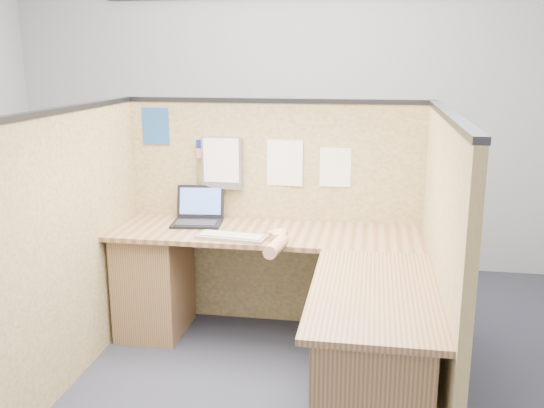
% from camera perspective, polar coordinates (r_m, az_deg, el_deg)
% --- Properties ---
extents(floor, '(5.00, 5.00, 0.00)m').
position_cam_1_polar(floor, '(3.47, -2.62, -17.38)').
color(floor, '#21222F').
rests_on(floor, ground).
extents(wall_back, '(5.00, 0.00, 5.00)m').
position_cam_1_polar(wall_back, '(5.21, 2.49, 9.38)').
color(wall_back, '#A1A3A6').
rests_on(wall_back, floor).
extents(cubicle_partitions, '(2.06, 1.83, 1.53)m').
position_cam_1_polar(cubicle_partitions, '(3.54, -1.30, -3.09)').
color(cubicle_partitions, brown).
rests_on(cubicle_partitions, floor).
extents(l_desk, '(1.95, 1.75, 0.73)m').
position_cam_1_polar(l_desk, '(3.51, 1.28, -9.77)').
color(l_desk, brown).
rests_on(l_desk, floor).
extents(laptop, '(0.34, 0.33, 0.23)m').
position_cam_1_polar(laptop, '(4.00, -6.85, -0.93)').
color(laptop, black).
rests_on(laptop, l_desk).
extents(keyboard, '(0.43, 0.19, 0.03)m').
position_cam_1_polar(keyboard, '(3.63, -3.85, -3.10)').
color(keyboard, gray).
rests_on(keyboard, l_desk).
extents(mouse, '(0.12, 0.07, 0.05)m').
position_cam_1_polar(mouse, '(3.57, 0.68, -3.18)').
color(mouse, '#B8B8BD').
rests_on(mouse, l_desk).
extents(hand_forearm, '(0.12, 0.41, 0.09)m').
position_cam_1_polar(hand_forearm, '(3.43, 0.49, -3.62)').
color(hand_forearm, tan).
rests_on(hand_forearm, l_desk).
extents(blue_poster, '(0.18, 0.00, 0.25)m').
position_cam_1_polar(blue_poster, '(4.16, -10.91, 7.20)').
color(blue_poster, '#1F4D8F').
rests_on(blue_poster, cubicle_partitions).
extents(american_flag, '(0.19, 0.01, 0.33)m').
position_cam_1_polar(american_flag, '(4.05, -6.13, 5.00)').
color(american_flag, olive).
rests_on(american_flag, cubicle_partitions).
extents(file_holder, '(0.27, 0.05, 0.34)m').
position_cam_1_polar(file_holder, '(4.03, -4.72, 3.90)').
color(file_holder, slate).
rests_on(file_holder, cubicle_partitions).
extents(paper_left, '(0.24, 0.02, 0.30)m').
position_cam_1_polar(paper_left, '(3.97, 1.21, 3.88)').
color(paper_left, white).
rests_on(paper_left, cubicle_partitions).
extents(paper_right, '(0.20, 0.01, 0.25)m').
position_cam_1_polar(paper_right, '(3.94, 5.97, 3.44)').
color(paper_right, white).
rests_on(paper_right, cubicle_partitions).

